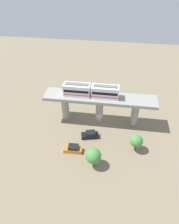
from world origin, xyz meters
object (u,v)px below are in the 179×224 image
at_px(train, 91,91).
at_px(parked_car_orange, 73,149).
at_px(parked_car_black, 90,135).
at_px(tree_mid_lot, 93,156).
at_px(tree_near_viaduct, 136,141).

bearing_deg(train, parked_car_orange, -12.50).
relative_size(train, parked_car_orange, 3.18).
distance_m(parked_car_orange, parked_car_black, 5.98).
bearing_deg(train, tree_mid_lot, 9.73).
height_order(parked_car_orange, tree_near_viaduct, tree_near_viaduct).
xyz_separation_m(train, tree_near_viaduct, (9.04, 11.51, -6.53)).
xyz_separation_m(parked_car_black, tree_mid_lot, (8.28, 1.82, 2.30)).
bearing_deg(parked_car_black, tree_mid_lot, -0.73).
relative_size(parked_car_black, tree_mid_lot, 0.95).
relative_size(parked_car_orange, tree_near_viaduct, 0.97).
distance_m(tree_near_viaduct, tree_mid_lot, 10.64).
relative_size(parked_car_orange, tree_mid_lot, 0.90).
bearing_deg(train, parked_car_black, 6.22).
xyz_separation_m(parked_car_orange, tree_mid_lot, (3.27, 5.07, 2.30)).
xyz_separation_m(train, tree_mid_lot, (14.72, 2.52, -6.39)).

